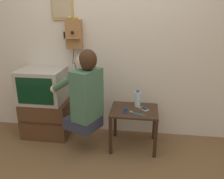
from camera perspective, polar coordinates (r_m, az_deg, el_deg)
wall_back at (r=3.14m, az=-0.87°, el=11.49°), size 6.80×0.05×2.55m
side_table at (r=2.97m, az=5.33°, el=-6.54°), size 0.58×0.48×0.51m
person at (r=2.75m, az=-6.46°, el=-0.80°), size 0.62×0.54×0.97m
tv_stand at (r=3.42m, az=-15.32°, el=-6.60°), size 0.62×0.44×0.49m
television at (r=3.27m, az=-16.35°, el=0.96°), size 0.57×0.49×0.44m
wall_phone_antique at (r=3.14m, az=-9.15°, el=13.06°), size 0.24×0.18×0.78m
framed_picture at (r=3.21m, az=-12.00°, el=19.75°), size 0.28×0.03×0.42m
cell_phone_held at (r=2.88m, az=3.32°, el=-5.10°), size 0.06×0.12×0.01m
cell_phone_spare at (r=2.95m, az=7.66°, el=-4.64°), size 0.13×0.13×0.01m
water_bottle at (r=2.99m, az=6.18°, el=-2.28°), size 0.08×0.08×0.22m
toothbrush at (r=2.81m, az=5.89°, el=-5.77°), size 0.18×0.08×0.02m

